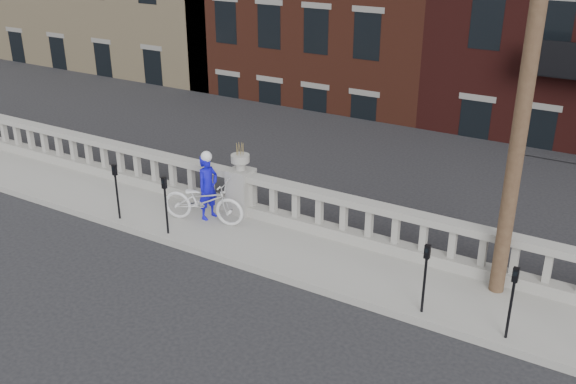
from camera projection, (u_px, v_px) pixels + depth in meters
name	position (u px, v px, depth m)	size (l,w,h in m)	color
ground	(125.00, 292.00, 12.49)	(120.00, 120.00, 0.00)	black
sidewalk	(218.00, 230.00, 14.82)	(32.00, 2.20, 0.15)	gray
balustrade	(241.00, 193.00, 15.34)	(28.00, 0.34, 1.03)	gray
planter_pedestal	(241.00, 186.00, 15.26)	(0.55, 0.55, 1.76)	gray
lower_level	(491.00, 14.00, 29.26)	(80.00, 44.00, 20.80)	#605E59
utility_pole	(537.00, 18.00, 10.28)	(1.60, 0.28, 10.00)	#422D1E
parking_meter_a	(116.00, 185.00, 14.87)	(0.10, 0.09, 1.36)	black
parking_meter_b	(165.00, 199.00, 14.15)	(0.10, 0.09, 1.36)	black
parking_meter_c	(425.00, 271.00, 11.28)	(0.10, 0.09, 1.36)	black
parking_meter_d	(512.00, 295.00, 10.56)	(0.10, 0.09, 1.36)	black
bicycle	(203.00, 201.00, 14.85)	(0.69, 1.99, 1.04)	silver
cyclist	(208.00, 187.00, 14.94)	(0.57, 0.37, 1.56)	#0F0CB7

